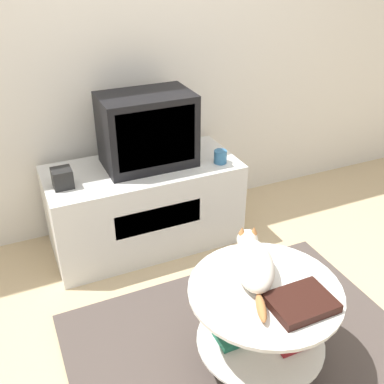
{
  "coord_description": "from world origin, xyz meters",
  "views": [
    {
      "loc": [
        -0.92,
        -1.31,
        1.88
      ],
      "look_at": [
        -0.03,
        0.65,
        0.66
      ],
      "focal_mm": 42.0,
      "sensor_mm": 36.0,
      "label": 1
    }
  ],
  "objects_px": {
    "tv": "(147,130)",
    "speaker": "(62,178)",
    "dvd_box": "(301,303)",
    "cat": "(253,262)"
  },
  "relations": [
    {
      "from": "tv",
      "to": "speaker",
      "type": "bearing_deg",
      "value": -170.79
    },
    {
      "from": "tv",
      "to": "speaker",
      "type": "relative_size",
      "value": 4.98
    },
    {
      "from": "speaker",
      "to": "dvd_box",
      "type": "relative_size",
      "value": 0.42
    },
    {
      "from": "cat",
      "to": "speaker",
      "type": "bearing_deg",
      "value": 55.51
    },
    {
      "from": "speaker",
      "to": "tv",
      "type": "bearing_deg",
      "value": 9.21
    },
    {
      "from": "speaker",
      "to": "cat",
      "type": "bearing_deg",
      "value": -57.42
    },
    {
      "from": "dvd_box",
      "to": "cat",
      "type": "bearing_deg",
      "value": 105.75
    },
    {
      "from": "tv",
      "to": "dvd_box",
      "type": "relative_size",
      "value": 2.1
    },
    {
      "from": "speaker",
      "to": "cat",
      "type": "distance_m",
      "value": 1.26
    },
    {
      "from": "dvd_box",
      "to": "speaker",
      "type": "bearing_deg",
      "value": 119.47
    }
  ]
}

